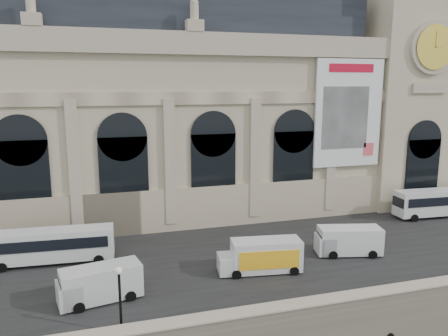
# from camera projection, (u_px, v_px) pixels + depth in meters

# --- Properties ---
(quay) EXTENTS (160.00, 70.00, 6.00)m
(quay) POSITION_uv_depth(u_px,v_px,m) (149.00, 223.00, 62.39)
(quay) COLOR gray
(quay) RESTS_ON ground
(street) EXTENTS (160.00, 24.00, 0.06)m
(street) POSITION_uv_depth(u_px,v_px,m) (175.00, 258.00, 42.05)
(street) COLOR #2D2D2D
(street) RESTS_ON quay
(parapet) EXTENTS (160.00, 1.40, 1.21)m
(parapet) POSITION_uv_depth(u_px,v_px,m) (210.00, 324.00, 29.32)
(parapet) COLOR gray
(parapet) RESTS_ON quay
(museum) EXTENTS (69.00, 18.70, 29.10)m
(museum) POSITION_uv_depth(u_px,v_px,m) (100.00, 107.00, 53.67)
(museum) COLOR beige
(museum) RESTS_ON quay
(clock_pavilion) EXTENTS (13.00, 14.72, 36.70)m
(clock_pavilion) POSITION_uv_depth(u_px,v_px,m) (394.00, 78.00, 61.38)
(clock_pavilion) COLOR beige
(clock_pavilion) RESTS_ON quay
(bus_left) EXTENTS (11.27, 3.22, 3.28)m
(bus_left) POSITION_uv_depth(u_px,v_px,m) (52.00, 245.00, 40.46)
(bus_left) COLOR silver
(bus_left) RESTS_ON quay
(bus_right) EXTENTS (12.10, 3.41, 3.52)m
(bus_right) POSITION_uv_depth(u_px,v_px,m) (440.00, 202.00, 54.84)
(bus_right) COLOR silver
(bus_right) RESTS_ON quay
(van_b) EXTENTS (6.55, 3.49, 2.77)m
(van_b) POSITION_uv_depth(u_px,v_px,m) (96.00, 285.00, 33.37)
(van_b) COLOR silver
(van_b) RESTS_ON quay
(van_c) EXTENTS (6.62, 3.79, 2.78)m
(van_c) POSITION_uv_depth(u_px,v_px,m) (346.00, 241.00, 42.68)
(van_c) COLOR white
(van_c) RESTS_ON quay
(box_truck) EXTENTS (7.62, 3.45, 2.97)m
(box_truck) POSITION_uv_depth(u_px,v_px,m) (262.00, 256.00, 38.69)
(box_truck) COLOR silver
(box_truck) RESTS_ON quay
(lamp_right) EXTENTS (0.49, 0.49, 4.77)m
(lamp_right) POSITION_uv_depth(u_px,v_px,m) (120.00, 301.00, 28.88)
(lamp_right) COLOR black
(lamp_right) RESTS_ON quay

